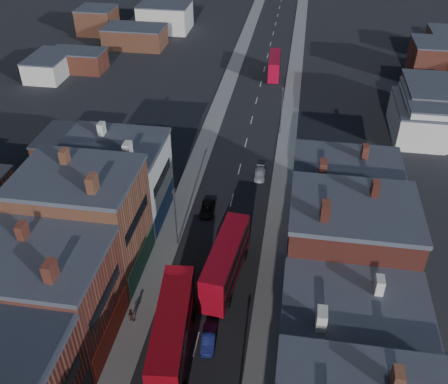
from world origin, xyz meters
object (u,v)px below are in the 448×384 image
(bus_1, at_px, (226,262))
(bus_2, at_px, (274,65))
(car_3, at_px, (260,174))
(ped_1, at_px, (131,315))
(car_1, at_px, (209,340))
(car_2, at_px, (207,209))
(bus_0, at_px, (173,333))

(bus_1, height_order, bus_2, bus_1)
(bus_1, xyz_separation_m, car_3, (1.69, 21.22, -2.17))
(bus_1, bearing_deg, ped_1, -133.61)
(car_1, relative_size, ped_1, 2.42)
(car_3, bearing_deg, car_2, -124.84)
(bus_1, distance_m, car_3, 21.39)
(bus_1, relative_size, car_3, 3.22)
(car_1, bearing_deg, bus_0, -158.16)
(car_3, height_order, ped_1, ped_1)
(bus_0, bearing_deg, car_1, 20.62)
(bus_2, bearing_deg, car_3, -90.90)
(bus_0, xyz_separation_m, ped_1, (-5.22, 3.12, -2.05))
(bus_0, relative_size, car_1, 3.48)
(bus_0, relative_size, bus_2, 1.31)
(car_2, bearing_deg, bus_1, -73.18)
(bus_2, xyz_separation_m, ped_1, (-9.35, -66.73, -1.39))
(bus_0, xyz_separation_m, car_2, (-0.95, 22.21, -2.40))
(car_1, xyz_separation_m, car_2, (-4.01, 20.67, -0.07))
(car_1, distance_m, car_3, 30.14)
(car_2, distance_m, ped_1, 19.57)
(bus_0, height_order, bus_1, bus_0)
(bus_2, relative_size, car_1, 2.66)
(car_2, height_order, ped_1, ped_1)
(bus_0, distance_m, car_2, 22.36)
(bus_1, distance_m, ped_1, 11.40)
(bus_1, xyz_separation_m, bus_2, (0.76, 59.44, -0.43))
(bus_2, height_order, car_3, bus_2)
(bus_2, bearing_deg, bus_0, -95.68)
(car_3, bearing_deg, bus_0, -101.37)
(bus_0, relative_size, car_3, 3.50)
(car_1, height_order, car_2, car_1)
(bus_2, bearing_deg, ped_1, -100.27)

